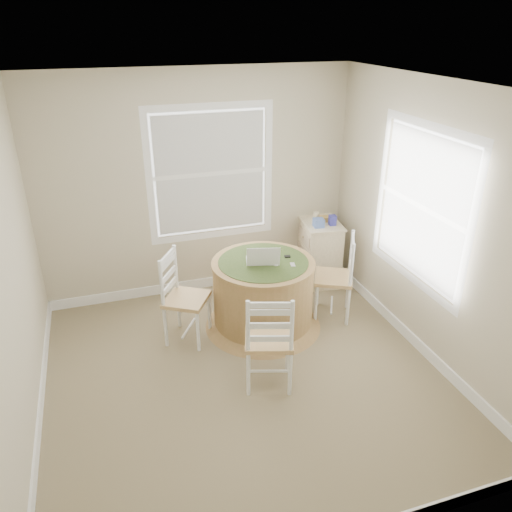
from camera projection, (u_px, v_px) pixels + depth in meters
name	position (u px, v px, depth m)	size (l,w,h in m)	color
room	(256.00, 240.00, 4.32)	(3.64, 3.64, 2.64)	#857654
round_table	(263.00, 291.00, 5.29)	(1.26, 1.26, 0.77)	#9C7146
chair_left	(187.00, 299.00, 5.04)	(0.42, 0.40, 0.95)	white
chair_near	(269.00, 339.00, 4.41)	(0.42, 0.40, 0.95)	white
chair_right	(334.00, 277.00, 5.46)	(0.42, 0.40, 0.95)	white
laptop	(263.00, 260.00, 5.11)	(0.40, 0.37, 0.23)	white
mouse	(275.00, 264.00, 5.08)	(0.06, 0.10, 0.03)	white
phone	(293.00, 265.00, 5.07)	(0.04, 0.09, 0.02)	#B7BABF
keys	(287.00, 257.00, 5.23)	(0.06, 0.05, 0.03)	black
corner_chest	(319.00, 252.00, 6.23)	(0.52, 0.65, 0.80)	#F7E4B9
tissue_box	(318.00, 223.00, 5.90)	(0.12, 0.12, 0.10)	#506EB8
box_yellow	(326.00, 219.00, 6.08)	(0.15, 0.10, 0.06)	gold
box_blue	(333.00, 220.00, 5.95)	(0.08, 0.08, 0.12)	#34339A
cup_cream	(316.00, 215.00, 6.15)	(0.07, 0.07, 0.09)	beige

